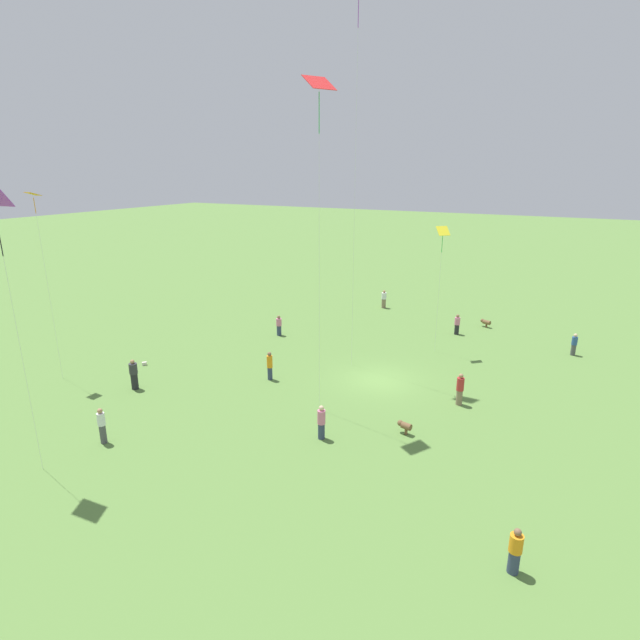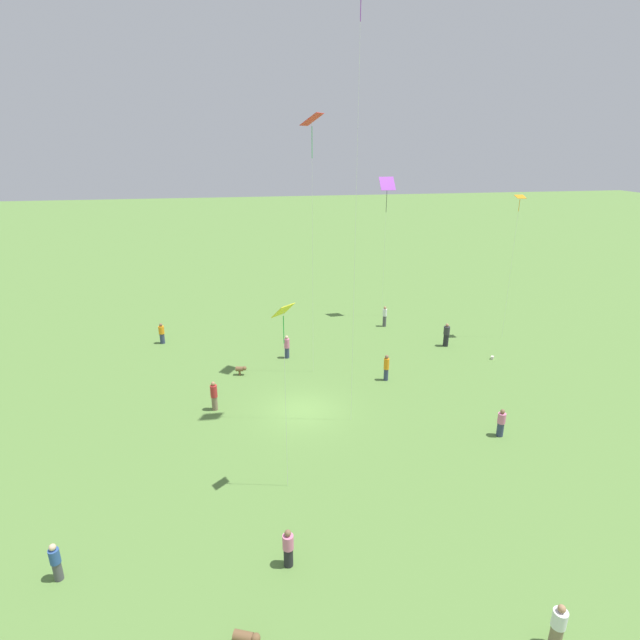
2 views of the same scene
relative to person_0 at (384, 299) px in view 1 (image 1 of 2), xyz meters
name	(u,v)px [view 1 (image 1 of 2)]	position (x,y,z in m)	size (l,w,h in m)	color
ground_plane	(379,380)	(15.43, 5.56, -0.81)	(240.00, 240.00, 0.00)	#5B843D
person_0	(384,299)	(0.00, 0.00, 0.00)	(0.62, 0.62, 1.66)	#847056
person_1	(270,366)	(18.39, -0.30, 0.08)	(0.47, 0.47, 1.76)	#333D5B
person_2	(321,422)	(23.03, 5.61, 0.04)	(0.53, 0.53, 1.70)	#333D5B
person_3	(102,426)	(28.07, -3.15, 0.08)	(0.36, 0.36, 1.75)	#4C4C51
person_4	(574,344)	(5.32, 15.73, -0.04)	(0.51, 0.51, 1.54)	#4C4C51
person_5	(279,326)	(11.07, -4.27, -0.04)	(0.58, 0.58, 1.57)	#333D5B
person_6	(457,325)	(4.52, 7.66, -0.03)	(0.43, 0.43, 1.58)	#232328
person_7	(134,375)	(23.14, -6.47, 0.08)	(0.60, 0.60, 1.80)	#232328
person_8	(515,551)	(27.43, 14.73, -0.01)	(0.47, 0.47, 1.62)	#333D5B
person_9	(460,389)	(16.44, 10.54, 0.08)	(0.55, 0.55, 1.79)	#847056
kite_0	(319,95)	(20.45, 4.14, 14.47)	(1.58, 1.51, 16.14)	red
kite_2	(443,236)	(8.98, 7.18, 7.17)	(0.96, 0.98, 8.61)	yellow
kite_4	(358,6)	(13.96, 3.08, 19.62)	(0.78, 1.12, 21.88)	green
kite_6	(35,207)	(24.06, -11.61, 9.37)	(0.69, 0.71, 10.98)	orange
dog_0	(485,322)	(1.60, 9.27, -0.40)	(0.57, 0.86, 0.61)	brown
dog_1	(404,426)	(20.79, 8.93, -0.38)	(0.42, 0.74, 0.63)	brown
picnic_bag_0	(144,364)	(20.26, -8.76, -0.70)	(0.34, 0.32, 0.22)	beige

